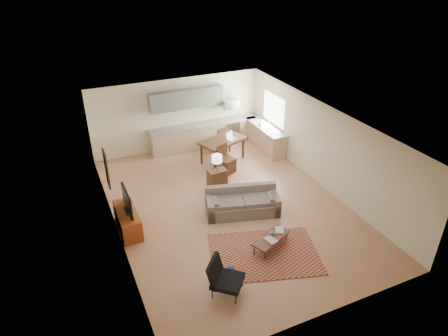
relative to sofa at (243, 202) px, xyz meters
name	(u,v)px	position (x,y,z in m)	size (l,w,h in m)	color
room	(228,166)	(-0.23, 0.49, 0.97)	(9.00, 9.00, 9.00)	#AA7253
kitchen_counter_back	(204,135)	(0.67, 4.67, 0.08)	(4.26, 0.64, 0.92)	tan
kitchen_counter_right	(265,137)	(2.70, 3.49, 0.08)	(0.64, 2.26, 0.92)	tan
kitchen_range	(230,130)	(1.77, 4.67, 0.07)	(0.62, 0.62, 0.90)	#A5A8AD
kitchen_microwave	(230,104)	(1.77, 4.69, 1.17)	(0.62, 0.40, 0.35)	#A5A8AD
upper_cabinets	(186,99)	(0.07, 4.82, 1.57)	(2.80, 0.34, 0.70)	slate
window_right	(274,109)	(3.00, 3.49, 1.17)	(0.02, 1.40, 1.05)	white
wall_art_left	(107,169)	(-3.44, 1.39, 1.17)	(0.06, 0.42, 1.10)	brown
triptych	(175,104)	(-0.33, 4.96, 1.37)	(1.70, 0.04, 0.50)	beige
rug	(264,254)	(-0.30, -1.84, -0.37)	(2.70, 1.87, 0.02)	maroon
sofa	(243,202)	(0.00, 0.00, 0.00)	(2.18, 0.95, 0.76)	#6A5E54
coffee_table	(271,242)	(-0.03, -1.68, -0.21)	(1.12, 0.44, 0.34)	#4E261B
book_a	(267,242)	(-0.21, -1.82, -0.03)	(0.29, 0.36, 0.03)	maroon
book_b	(275,230)	(0.22, -1.47, -0.03)	(0.34, 0.36, 0.02)	navy
vase	(272,232)	(0.04, -1.61, 0.04)	(0.19, 0.19, 0.17)	black
armchair	(228,278)	(-1.68, -2.63, 0.05)	(0.75, 0.75, 0.86)	black
tv_credenza	(128,221)	(-3.20, 0.55, -0.07)	(0.52, 1.35, 0.62)	maroon
tv	(127,201)	(-3.15, 0.55, 0.56)	(0.10, 1.04, 0.62)	black
console_table	(217,179)	(-0.13, 1.55, -0.04)	(0.58, 0.38, 0.67)	#3B2313
table_lamp	(217,163)	(-0.13, 1.55, 0.56)	(0.33, 0.33, 0.54)	beige
dining_table	(223,150)	(0.81, 3.23, 0.04)	(1.64, 0.94, 0.83)	#3B2313
dining_chair_near	(227,159)	(0.59, 2.40, 0.12)	(0.48, 0.50, 1.00)	#3B2313
dining_chair_far	(219,138)	(1.02, 4.07, 0.11)	(0.47, 0.49, 0.99)	#3B2313
laptop	(232,136)	(1.14, 3.12, 0.58)	(0.35, 0.26, 0.26)	#A5A8AD
soap_bottle	(260,122)	(2.60, 3.74, 0.64)	(0.10, 0.10, 0.19)	beige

